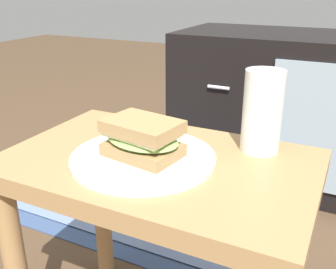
{
  "coord_description": "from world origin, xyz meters",
  "views": [
    {
      "loc": [
        0.3,
        -0.56,
        0.76
      ],
      "look_at": [
        0.02,
        0.0,
        0.51
      ],
      "focal_mm": 41.44,
      "sensor_mm": 36.0,
      "label": 1
    }
  ],
  "objects_px": {
    "tv_cabinet": "(302,111)",
    "plate": "(143,158)",
    "beer_glass": "(262,114)",
    "sandwich_front": "(143,138)"
  },
  "relations": [
    {
      "from": "plate",
      "to": "beer_glass",
      "type": "height_order",
      "value": "beer_glass"
    },
    {
      "from": "beer_glass",
      "to": "plate",
      "type": "bearing_deg",
      "value": -141.66
    },
    {
      "from": "tv_cabinet",
      "to": "plate",
      "type": "bearing_deg",
      "value": -98.91
    },
    {
      "from": "plate",
      "to": "beer_glass",
      "type": "xyz_separation_m",
      "value": [
        0.17,
        0.14,
        0.07
      ]
    },
    {
      "from": "plate",
      "to": "tv_cabinet",
      "type": "bearing_deg",
      "value": 81.09
    },
    {
      "from": "tv_cabinet",
      "to": "plate",
      "type": "relative_size",
      "value": 3.69
    },
    {
      "from": "tv_cabinet",
      "to": "sandwich_front",
      "type": "distance_m",
      "value": 1.0
    },
    {
      "from": "tv_cabinet",
      "to": "sandwich_front",
      "type": "xyz_separation_m",
      "value": [
        -0.15,
        -0.97,
        0.21
      ]
    },
    {
      "from": "tv_cabinet",
      "to": "plate",
      "type": "height_order",
      "value": "tv_cabinet"
    },
    {
      "from": "plate",
      "to": "beer_glass",
      "type": "distance_m",
      "value": 0.23
    }
  ]
}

